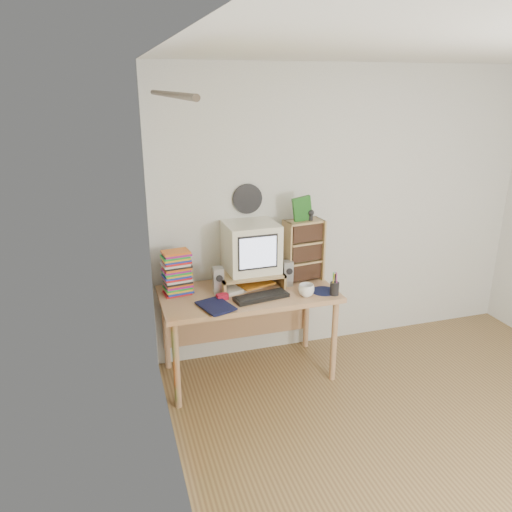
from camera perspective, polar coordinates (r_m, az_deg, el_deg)
floor at (r=3.78m, az=22.00°, el=-20.55°), size 3.50×3.50×0.00m
back_wall at (r=4.55m, az=10.33°, el=5.03°), size 3.50×0.00×3.50m
left_wall at (r=2.44m, az=-8.22°, el=-7.42°), size 0.00×3.50×3.50m
curtain at (r=2.91m, az=-8.88°, el=-5.03°), size 0.00×2.20×2.20m
wall_disc at (r=4.15m, az=-0.98°, el=6.55°), size 0.25×0.02×0.25m
desk at (r=4.12m, az=-1.14°, el=-5.51°), size 1.40×0.70×0.75m
monitor_riser at (r=4.08m, az=-0.63°, el=-2.29°), size 0.52×0.30×0.12m
crt_monitor at (r=4.06m, az=-0.46°, el=0.95°), size 0.43×0.43×0.40m
speaker_left at (r=3.97m, az=-4.33°, el=-2.78°), size 0.09×0.09×0.21m
speaker_right at (r=4.11m, az=3.62°, el=-1.97°), size 0.08×0.08×0.21m
keyboard at (r=3.88m, az=0.60°, el=-4.69°), size 0.45×0.21×0.03m
dvd_stack at (r=3.97m, az=-8.99°, el=-2.33°), size 0.22×0.17×0.29m
cd_rack at (r=4.19m, az=5.42°, el=0.63°), size 0.33×0.20×0.52m
mug at (r=3.93m, az=5.77°, el=-3.93°), size 0.14×0.14×0.10m
diary at (r=3.69m, az=-6.04°, el=-5.92°), size 0.30×0.26×0.05m
mousepad at (r=4.06m, az=7.74°, el=-3.99°), size 0.21×0.21×0.00m
pen_cup at (r=3.98m, az=8.97°, el=-3.43°), size 0.09×0.09×0.14m
papers at (r=4.10m, az=-1.35°, el=-3.28°), size 0.38×0.33×0.04m
red_box at (r=3.88m, az=-3.88°, el=-4.67°), size 0.10×0.07×0.04m
game_box at (r=4.08m, az=5.29°, el=5.38°), size 0.16×0.04×0.20m
webcam at (r=4.11m, az=6.28°, el=4.68°), size 0.06×0.06×0.09m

